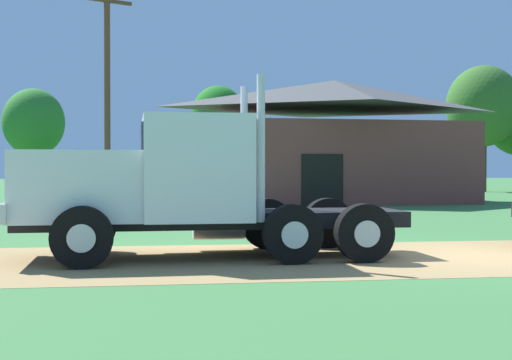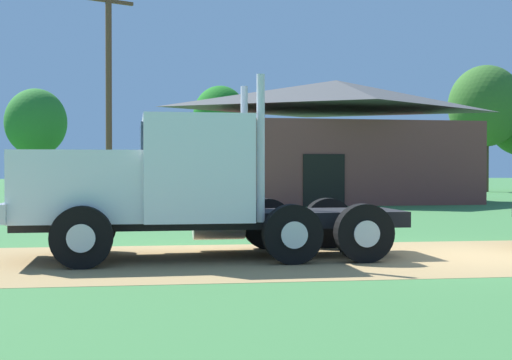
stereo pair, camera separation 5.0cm
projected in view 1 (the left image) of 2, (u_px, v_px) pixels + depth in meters
The scene contains 8 objects.
ground_plane at pixel (473, 256), 13.46m from camera, with size 200.00×200.00×0.00m, color #3B733B.
dirt_track at pixel (473, 256), 13.46m from camera, with size 120.00×5.14×0.01m, color #9E7F4F.
truck_foreground_white at pixel (169, 188), 13.12m from camera, with size 7.08×2.84×3.21m.
shed_building at pixel (335, 143), 34.63m from camera, with size 12.45×8.42×5.76m.
utility_pole_near at pixel (107, 90), 30.47m from camera, with size 2.03×1.11×9.16m.
tree_left at pixel (34, 123), 52.22m from camera, with size 4.38×4.38×7.29m.
tree_mid at pixel (218, 116), 54.59m from camera, with size 4.01×4.01×7.75m.
tree_right at pixel (483, 106), 49.67m from camera, with size 5.00×5.00×8.57m.
Camera 1 is at (-5.89, -12.72, 1.61)m, focal length 51.49 mm.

